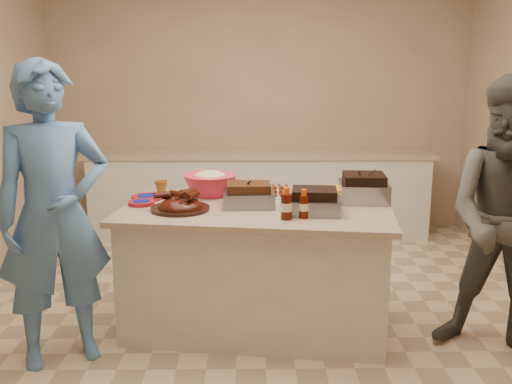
{
  "coord_description": "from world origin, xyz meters",
  "views": [
    {
      "loc": [
        -0.09,
        -3.72,
        1.8
      ],
      "look_at": [
        -0.05,
        0.03,
        0.96
      ],
      "focal_mm": 40.0,
      "sensor_mm": 36.0,
      "label": 1
    }
  ],
  "objects_px": {
    "island": "(256,326)",
    "guest_gray": "(499,354)",
    "guest_blue": "(65,357)",
    "mustard_bottle": "(230,198)",
    "plastic_cup": "(161,193)",
    "rib_platter": "(180,210)",
    "coleslaw_bowl": "(210,195)",
    "bbq_bottle_a": "(286,219)",
    "bbq_bottle_b": "(303,218)",
    "roasting_pan": "(363,201)"
  },
  "relations": [
    {
      "from": "island",
      "to": "guest_gray",
      "type": "relative_size",
      "value": 1.03
    },
    {
      "from": "guest_blue",
      "to": "mustard_bottle",
      "type": "bearing_deg",
      "value": 8.69
    },
    {
      "from": "mustard_bottle",
      "to": "plastic_cup",
      "type": "relative_size",
      "value": 1.21
    },
    {
      "from": "rib_platter",
      "to": "coleslaw_bowl",
      "type": "relative_size",
      "value": 1.0
    },
    {
      "from": "bbq_bottle_a",
      "to": "guest_gray",
      "type": "distance_m",
      "value": 1.61
    },
    {
      "from": "rib_platter",
      "to": "bbq_bottle_b",
      "type": "relative_size",
      "value": 2.14
    },
    {
      "from": "rib_platter",
      "to": "roasting_pan",
      "type": "distance_m",
      "value": 1.28
    },
    {
      "from": "bbq_bottle_b",
      "to": "guest_gray",
      "type": "bearing_deg",
      "value": -7.3
    },
    {
      "from": "bbq_bottle_b",
      "to": "roasting_pan",
      "type": "bearing_deg",
      "value": 44.11
    },
    {
      "from": "coleslaw_bowl",
      "to": "mustard_bottle",
      "type": "xyz_separation_m",
      "value": [
        0.15,
        -0.09,
        0.0
      ]
    },
    {
      "from": "island",
      "to": "coleslaw_bowl",
      "type": "distance_m",
      "value": 0.99
    },
    {
      "from": "coleslaw_bowl",
      "to": "bbq_bottle_a",
      "type": "bearing_deg",
      "value": -52.01
    },
    {
      "from": "roasting_pan",
      "to": "guest_blue",
      "type": "xyz_separation_m",
      "value": [
        -1.96,
        -0.62,
        -0.86
      ]
    },
    {
      "from": "bbq_bottle_b",
      "to": "guest_blue",
      "type": "relative_size",
      "value": 0.1
    },
    {
      "from": "coleslaw_bowl",
      "to": "bbq_bottle_a",
      "type": "relative_size",
      "value": 1.94
    },
    {
      "from": "roasting_pan",
      "to": "coleslaw_bowl",
      "type": "xyz_separation_m",
      "value": [
        -1.09,
        0.19,
        0.0
      ]
    },
    {
      "from": "bbq_bottle_a",
      "to": "guest_blue",
      "type": "height_order",
      "value": "bbq_bottle_a"
    },
    {
      "from": "mustard_bottle",
      "to": "plastic_cup",
      "type": "bearing_deg",
      "value": 159.91
    },
    {
      "from": "plastic_cup",
      "to": "guest_gray",
      "type": "xyz_separation_m",
      "value": [
        2.25,
        -0.89,
        -0.86
      ]
    },
    {
      "from": "guest_blue",
      "to": "roasting_pan",
      "type": "bearing_deg",
      "value": -8.79
    },
    {
      "from": "rib_platter",
      "to": "coleslaw_bowl",
      "type": "bearing_deg",
      "value": 68.56
    },
    {
      "from": "bbq_bottle_b",
      "to": "mustard_bottle",
      "type": "distance_m",
      "value": 0.73
    },
    {
      "from": "roasting_pan",
      "to": "coleslaw_bowl",
      "type": "relative_size",
      "value": 0.85
    },
    {
      "from": "roasting_pan",
      "to": "guest_gray",
      "type": "relative_size",
      "value": 0.19
    },
    {
      "from": "coleslaw_bowl",
      "to": "plastic_cup",
      "type": "xyz_separation_m",
      "value": [
        -0.37,
        0.1,
        0.0
      ]
    },
    {
      "from": "mustard_bottle",
      "to": "coleslaw_bowl",
      "type": "bearing_deg",
      "value": 147.53
    },
    {
      "from": "bbq_bottle_b",
      "to": "guest_blue",
      "type": "height_order",
      "value": "bbq_bottle_b"
    },
    {
      "from": "coleslaw_bowl",
      "to": "bbq_bottle_b",
      "type": "xyz_separation_m",
      "value": [
        0.63,
        -0.63,
        0.0
      ]
    },
    {
      "from": "coleslaw_bowl",
      "to": "plastic_cup",
      "type": "bearing_deg",
      "value": 165.45
    },
    {
      "from": "rib_platter",
      "to": "plastic_cup",
      "type": "xyz_separation_m",
      "value": [
        -0.21,
        0.52,
        0.0
      ]
    },
    {
      "from": "island",
      "to": "plastic_cup",
      "type": "xyz_separation_m",
      "value": [
        -0.71,
        0.48,
        0.86
      ]
    },
    {
      "from": "roasting_pan",
      "to": "plastic_cup",
      "type": "height_order",
      "value": "roasting_pan"
    },
    {
      "from": "roasting_pan",
      "to": "mustard_bottle",
      "type": "distance_m",
      "value": 0.95
    },
    {
      "from": "island",
      "to": "guest_blue",
      "type": "bearing_deg",
      "value": -152.73
    },
    {
      "from": "bbq_bottle_b",
      "to": "plastic_cup",
      "type": "height_order",
      "value": "bbq_bottle_b"
    },
    {
      "from": "rib_platter",
      "to": "mustard_bottle",
      "type": "xyz_separation_m",
      "value": [
        0.31,
        0.33,
        0.0
      ]
    },
    {
      "from": "coleslaw_bowl",
      "to": "mustard_bottle",
      "type": "relative_size",
      "value": 3.29
    },
    {
      "from": "coleslaw_bowl",
      "to": "guest_blue",
      "type": "bearing_deg",
      "value": -137.23
    },
    {
      "from": "coleslaw_bowl",
      "to": "plastic_cup",
      "type": "height_order",
      "value": "coleslaw_bowl"
    },
    {
      "from": "rib_platter",
      "to": "bbq_bottle_b",
      "type": "distance_m",
      "value": 0.82
    },
    {
      "from": "roasting_pan",
      "to": "guest_gray",
      "type": "distance_m",
      "value": 1.31
    },
    {
      "from": "bbq_bottle_b",
      "to": "guest_gray",
      "type": "relative_size",
      "value": 0.1
    },
    {
      "from": "roasting_pan",
      "to": "plastic_cup",
      "type": "relative_size",
      "value": 3.39
    },
    {
      "from": "bbq_bottle_a",
      "to": "bbq_bottle_b",
      "type": "height_order",
      "value": "bbq_bottle_a"
    },
    {
      "from": "mustard_bottle",
      "to": "guest_gray",
      "type": "height_order",
      "value": "mustard_bottle"
    },
    {
      "from": "rib_platter",
      "to": "mustard_bottle",
      "type": "bearing_deg",
      "value": 46.76
    },
    {
      "from": "coleslaw_bowl",
      "to": "guest_gray",
      "type": "xyz_separation_m",
      "value": [
        1.88,
        -0.79,
        -0.86
      ]
    },
    {
      "from": "mustard_bottle",
      "to": "plastic_cup",
      "type": "xyz_separation_m",
      "value": [
        -0.52,
        0.19,
        0.0
      ]
    },
    {
      "from": "bbq_bottle_a",
      "to": "guest_blue",
      "type": "relative_size",
      "value": 0.11
    },
    {
      "from": "rib_platter",
      "to": "roasting_pan",
      "type": "xyz_separation_m",
      "value": [
        1.26,
        0.24,
        0.0
      ]
    }
  ]
}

